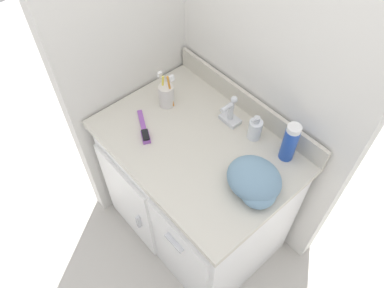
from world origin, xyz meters
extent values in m
plane|color=beige|center=(0.00, 0.00, 0.00)|extent=(6.00, 6.00, 0.00)
cube|color=silver|center=(0.00, 0.35, 1.10)|extent=(1.03, 0.08, 2.20)
cube|color=silver|center=(-0.47, 0.00, 1.10)|extent=(0.08, 0.68, 2.20)
cube|color=white|center=(0.00, 0.00, 0.36)|extent=(0.82, 0.56, 0.73)
cube|color=white|center=(-0.20, -0.29, 0.33)|extent=(0.39, 0.02, 0.58)
cube|color=white|center=(0.20, -0.29, 0.57)|extent=(0.36, 0.02, 0.17)
cube|color=silver|center=(-0.08, -0.30, 0.33)|extent=(0.02, 0.02, 0.09)
cube|color=silver|center=(0.20, -0.30, 0.57)|extent=(0.10, 0.02, 0.01)
cube|color=beige|center=(0.00, 0.00, 0.74)|extent=(0.85, 0.60, 0.03)
ellipsoid|color=#B6B2A4|center=(0.00, 0.00, 0.67)|extent=(0.34, 0.32, 0.18)
cylinder|color=silver|center=(0.00, 0.00, 0.58)|extent=(0.03, 0.03, 0.01)
cube|color=beige|center=(0.00, 0.29, 0.81)|extent=(0.85, 0.02, 0.10)
cube|color=silver|center=(0.00, 0.19, 0.77)|extent=(0.09, 0.06, 0.02)
cylinder|color=silver|center=(0.00, 0.19, 0.82)|extent=(0.02, 0.02, 0.08)
cylinder|color=silver|center=(0.00, 0.16, 0.86)|extent=(0.02, 0.06, 0.02)
sphere|color=silver|center=(0.00, 0.20, 0.88)|extent=(0.03, 0.03, 0.03)
cylinder|color=silver|center=(-0.26, 0.05, 0.81)|extent=(0.07, 0.07, 0.11)
cylinder|color=orange|center=(-0.24, 0.06, 0.85)|extent=(0.03, 0.02, 0.16)
cube|color=white|center=(-0.23, 0.06, 0.93)|extent=(0.02, 0.02, 0.03)
cylinder|color=yellow|center=(-0.28, 0.05, 0.84)|extent=(0.03, 0.01, 0.15)
cube|color=white|center=(-0.29, 0.04, 0.92)|extent=(0.02, 0.02, 0.03)
cylinder|color=white|center=(0.13, 0.20, 0.80)|extent=(0.06, 0.06, 0.09)
cylinder|color=silver|center=(0.13, 0.20, 0.86)|extent=(0.03, 0.03, 0.03)
cylinder|color=silver|center=(0.13, 0.19, 0.88)|extent=(0.01, 0.03, 0.01)
cylinder|color=#234CB2|center=(0.29, 0.22, 0.84)|extent=(0.06, 0.06, 0.16)
cylinder|color=white|center=(0.29, 0.22, 0.93)|extent=(0.06, 0.06, 0.02)
cube|color=purple|center=(-0.25, -0.10, 0.76)|extent=(0.12, 0.08, 0.01)
cube|color=purple|center=(-0.16, -0.14, 0.77)|extent=(0.07, 0.06, 0.02)
cube|color=black|center=(-0.16, -0.14, 0.78)|extent=(0.06, 0.05, 0.01)
ellipsoid|color=#6B8EA8|center=(0.29, 0.02, 0.81)|extent=(0.21, 0.19, 0.10)
ellipsoid|color=#7095B0|center=(0.34, -0.01, 0.79)|extent=(0.13, 0.13, 0.07)
camera|label=1|loc=(0.71, -0.66, 1.98)|focal=35.00mm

